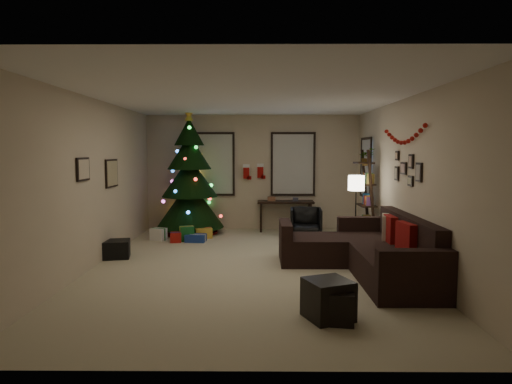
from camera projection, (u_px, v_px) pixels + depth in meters
floor at (250, 266)px, 7.28m from camera, size 7.00×7.00×0.00m
ceiling at (249, 97)px, 7.04m from camera, size 7.00×7.00×0.00m
wall_back at (253, 172)px, 10.64m from camera, size 5.00×0.00×5.00m
wall_front at (240, 213)px, 3.67m from camera, size 5.00×0.00×5.00m
wall_left at (93, 183)px, 7.18m from camera, size 0.00×7.00×7.00m
wall_right at (406, 183)px, 7.14m from camera, size 0.00×7.00×7.00m
window_back_left at (213, 164)px, 10.60m from camera, size 1.05×0.06×1.50m
window_back_right at (293, 164)px, 10.59m from camera, size 1.05×0.06×1.50m
window_right_wall at (367, 168)px, 9.67m from camera, size 0.06×0.90×1.30m
christmas_tree at (190, 182)px, 10.09m from camera, size 1.52×1.52×2.83m
presents at (186, 235)px, 9.37m from camera, size 1.23×0.70×0.30m
sofa at (367, 253)px, 6.92m from camera, size 1.99×2.88×0.89m
pillow_red_a at (406, 238)px, 6.27m from camera, size 0.18×0.45×0.44m
pillow_red_b at (390, 229)px, 7.03m from camera, size 0.11×0.42×0.42m
pillow_cream at (386, 227)px, 7.27m from camera, size 0.21×0.42×0.40m
ottoman_near at (328, 299)px, 4.97m from camera, size 0.60×0.60×0.44m
ottoman_far at (337, 306)px, 4.88m from camera, size 0.43×0.43×0.35m
desk at (285, 204)px, 10.43m from camera, size 1.30×0.46×0.70m
desk_chair at (306, 222)px, 9.80m from camera, size 0.65×0.61×0.63m
bookshelf at (368, 199)px, 8.87m from camera, size 0.30×0.55×1.89m
potted_plant at (367, 154)px, 8.96m from camera, size 0.54×0.52×0.45m
floor_lamp at (356, 188)px, 8.30m from camera, size 0.30×0.30×1.41m
art_map at (112, 173)px, 8.01m from camera, size 0.04×0.60×0.50m
art_abstract at (83, 169)px, 6.70m from camera, size 0.04×0.45×0.35m
gallery at (407, 169)px, 7.05m from camera, size 0.03×1.25×0.54m
garland at (403, 135)px, 7.15m from camera, size 0.08×1.90×0.30m
stocking_left at (247, 171)px, 10.52m from camera, size 0.20×0.05×0.36m
stocking_right at (261, 171)px, 10.60m from camera, size 0.20×0.05×0.36m
storage_bin at (111, 249)px, 7.81m from camera, size 0.69×0.53×0.31m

